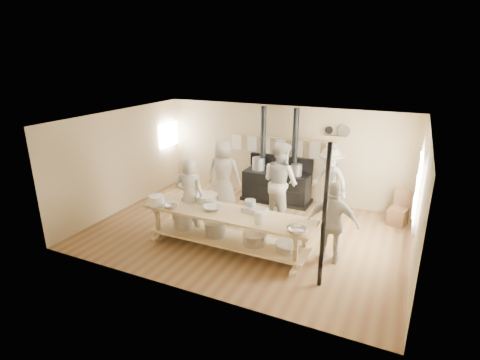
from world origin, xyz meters
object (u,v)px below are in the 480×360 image
object	(u,v)px
stove	(277,183)
cook_right	(333,223)
cook_left	(280,182)
cook_far_left	(190,198)
cook_center	(224,173)
cook_by_window	(330,180)
roasting_pan	(255,210)
prep_table	(227,227)
chair	(398,215)

from	to	relation	value
stove	cook_right	xyz separation A→B (m)	(2.06, -2.60, 0.31)
cook_left	cook_far_left	bearing A→B (deg)	76.67
cook_center	cook_by_window	distance (m)	2.74
cook_right	cook_by_window	distance (m)	2.50
cook_by_window	cook_far_left	bearing A→B (deg)	-101.55
stove	roasting_pan	xyz separation A→B (m)	(0.51, -2.79, 0.38)
cook_right	roasting_pan	xyz separation A→B (m)	(-1.55, -0.19, 0.07)
stove	prep_table	bearing A→B (deg)	-90.04
cook_by_window	cook_left	bearing A→B (deg)	-102.80
cook_by_window	prep_table	bearing A→B (deg)	-85.92
cook_left	chair	size ratio (longest dim) A/B	2.37
cook_left	chair	distance (m)	2.93
cook_center	cook_right	size ratio (longest dim) A/B	1.11
cook_left	cook_right	size ratio (longest dim) A/B	1.20
cook_left	cook_by_window	bearing A→B (deg)	-105.36
prep_table	chair	xyz separation A→B (m)	(3.16, 2.81, -0.27)
cook_right	cook_center	bearing A→B (deg)	-32.20
cook_by_window	cook_right	bearing A→B (deg)	-45.04
cook_far_left	chair	size ratio (longest dim) A/B	2.19
cook_center	cook_far_left	bearing A→B (deg)	84.17
cook_right	cook_by_window	xyz separation A→B (m)	(-0.59, 2.43, 0.04)
cook_left	chair	world-z (taller)	cook_left
cook_left	roasting_pan	bearing A→B (deg)	119.40
cook_far_left	cook_center	xyz separation A→B (m)	(-0.15, 1.88, 0.00)
cook_right	roasting_pan	size ratio (longest dim) A/B	3.51
stove	cook_right	world-z (taller)	stove
cook_far_left	roasting_pan	bearing A→B (deg)	167.72
cook_by_window	roasting_pan	xyz separation A→B (m)	(-0.96, -2.62, 0.04)
cook_far_left	stove	bearing A→B (deg)	-123.40
stove	cook_right	distance (m)	3.33
cook_center	roasting_pan	bearing A→B (deg)	121.72
cook_left	roasting_pan	size ratio (longest dim) A/B	4.22
cook_far_left	cook_left	size ratio (longest dim) A/B	0.92
stove	cook_by_window	bearing A→B (deg)	-6.51
stove	chair	bearing A→B (deg)	-3.82
cook_center	chair	size ratio (longest dim) A/B	2.19
cook_right	chair	size ratio (longest dim) A/B	1.97
stove	cook_left	size ratio (longest dim) A/B	1.31
cook_far_left	cook_right	size ratio (longest dim) A/B	1.11
cook_by_window	chair	xyz separation A→B (m)	(1.69, -0.04, -0.62)
stove	cook_center	xyz separation A→B (m)	(-1.16, -0.95, 0.40)
prep_table	roasting_pan	xyz separation A→B (m)	(0.51, 0.23, 0.38)
cook_left	cook_right	world-z (taller)	cook_left
cook_by_window	roasting_pan	bearing A→B (deg)	-78.71
prep_table	roasting_pan	bearing A→B (deg)	24.08
cook_center	cook_by_window	bearing A→B (deg)	-173.95
cook_far_left	cook_by_window	xyz separation A→B (m)	(2.47, 2.66, -0.05)
cook_left	cook_by_window	size ratio (longest dim) A/B	1.15
cook_left	stove	bearing A→B (deg)	-38.38
cook_by_window	stove	bearing A→B (deg)	-155.15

